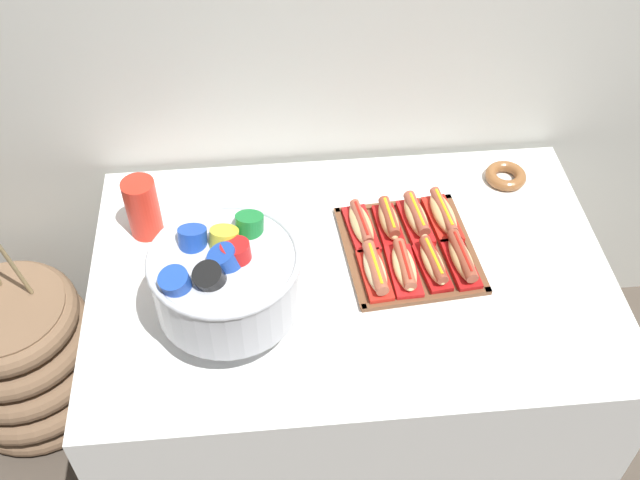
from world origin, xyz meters
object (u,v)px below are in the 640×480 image
Objects in this scene: hot_dog_6 at (416,218)px; punch_bowl at (226,278)px; buffet_table at (347,350)px; floor_vase at (26,357)px; hot_dog_1 at (404,268)px; hot_dog_5 at (389,221)px; serving_tray at (409,250)px; hot_dog_4 at (361,226)px; hot_dog_0 at (375,271)px; hot_dog_2 at (433,264)px; cup_stack at (143,208)px; donut at (506,176)px; hot_dog_7 at (443,215)px; hot_dog_3 at (462,259)px.

punch_bowl reaches higher than hot_dog_6.
floor_vase is (-0.99, 0.18, -0.16)m from buffet_table.
punch_bowl is at bearing -167.27° from hot_dog_1.
floor_vase is 1.24m from hot_dog_5.
punch_bowl is at bearing -151.65° from hot_dog_6.
serving_tray is 1.11× the size of punch_bowl.
hot_dog_4 is 0.52× the size of punch_bowl.
hot_dog_4 reaches higher than buffet_table.
hot_dog_0 is 0.15m from hot_dog_2.
floor_vase is at bearing 173.71° from serving_tray.
floor_vase reaches higher than hot_dog_1.
hot_dog_5 is at bearing 94.59° from hot_dog_1.
punch_bowl is at bearing -156.88° from buffet_table.
hot_dog_5 is 0.46× the size of punch_bowl.
hot_dog_4 is at bearing 148.34° from serving_tray.
hot_dog_2 is 0.96× the size of hot_dog_6.
donut is at bearing 6.37° from cup_stack.
hot_dog_7 is at bearing 4.59° from hot_dog_6.
hot_dog_2 is at bearing 4.59° from hot_dog_0.
cup_stack reaches higher than hot_dog_4.
hot_dog_6 is at bearing -175.41° from hot_dog_7.
floor_vase is 1.26m from hot_dog_1.
hot_dog_0 is 0.51× the size of punch_bowl.
floor_vase is at bearing 178.37° from hot_dog_7.
hot_dog_1 is at bearing 4.59° from hot_dog_0.
hot_dog_7 reaches higher than hot_dog_1.
serving_tray reaches higher than buffet_table.
floor_vase reaches higher than cup_stack.
hot_dog_4 is at bearing 119.03° from hot_dog_1.
hot_dog_0 is 1.11× the size of hot_dog_5.
hot_dog_1 reaches higher than serving_tray.
hot_dog_5 reaches higher than hot_dog_4.
hot_dog_2 is at bearing -16.52° from cup_stack.
hot_dog_6 reaches higher than hot_dog_0.
floor_vase is at bearing 169.73° from buffet_table.
buffet_table is 7.30× the size of hot_dog_7.
hot_dog_7 is (0.15, 0.01, -0.00)m from hot_dog_5.
buffet_table is at bearing -144.20° from hot_dog_6.
hot_dog_0 is at bearing -175.41° from hot_dog_1.
hot_dog_0 is at bearing -139.16° from hot_dog_7.
hot_dog_2 is at bearing -109.85° from hot_dog_7.
cup_stack is at bearing 174.79° from hot_dog_5.
hot_dog_2 is 0.95× the size of hot_dog_3.
hot_dog_4 is (-0.09, 0.16, -0.00)m from hot_dog_1.
serving_tray is at bearing 70.15° from hot_dog_1.
punch_bowl is at bearing -165.64° from hot_dog_0.
floor_vase is 1.17m from hot_dog_4.
punch_bowl is at bearing -169.30° from hot_dog_3.
donut is at bearing 43.48° from hot_dog_1.
hot_dog_6 reaches higher than hot_dog_3.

